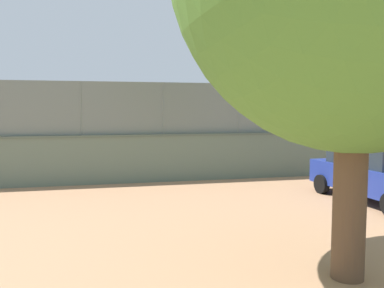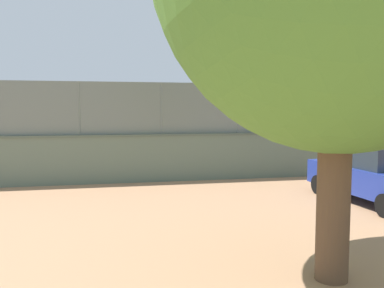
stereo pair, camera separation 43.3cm
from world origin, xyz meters
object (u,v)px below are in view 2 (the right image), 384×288
object	(u,v)px
player_near_wall_returning	(310,143)
courtside_bench	(12,169)
player_baseline_waiting	(127,150)
sports_ball	(192,143)
parked_car_blue	(374,173)
player_crossing_court	(158,147)

from	to	relation	value
player_near_wall_returning	courtside_bench	xyz separation A→B (m)	(13.74, 2.76, -0.55)
player_baseline_waiting	sports_ball	world-z (taller)	player_baseline_waiting
player_near_wall_returning	parked_car_blue	world-z (taller)	player_near_wall_returning
player_crossing_court	sports_ball	distance (m)	2.65
player_baseline_waiting	parked_car_blue	distance (m)	9.77
player_near_wall_returning	player_baseline_waiting	distance (m)	9.50
sports_ball	player_near_wall_returning	bearing A→B (deg)	-164.99
player_near_wall_returning	player_baseline_waiting	xyz separation A→B (m)	(9.31, 1.87, -0.01)
player_baseline_waiting	parked_car_blue	size ratio (longest dim) A/B	0.37
player_near_wall_returning	parked_car_blue	xyz separation A→B (m)	(2.20, 8.57, -0.15)
parked_car_blue	player_crossing_court	bearing A→B (deg)	-58.68
sports_ball	parked_car_blue	distance (m)	8.07
player_baseline_waiting	sports_ball	xyz separation A→B (m)	(-2.85, -0.14, 0.26)
player_near_wall_returning	parked_car_blue	bearing A→B (deg)	75.59
player_baseline_waiting	sports_ball	bearing A→B (deg)	-177.19
player_crossing_court	player_baseline_waiting	world-z (taller)	player_baseline_waiting
player_near_wall_returning	courtside_bench	distance (m)	14.03
player_baseline_waiting	parked_car_blue	xyz separation A→B (m)	(-7.11, 6.70, -0.14)
player_crossing_court	player_near_wall_returning	xyz separation A→B (m)	(-7.75, 0.55, 0.13)
player_crossing_court	sports_ball	world-z (taller)	player_crossing_court
player_crossing_court	parked_car_blue	size ratio (longest dim) A/B	0.33
player_near_wall_returning	sports_ball	xyz separation A→B (m)	(6.47, 1.73, 0.25)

